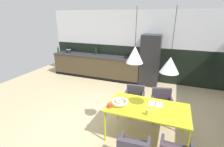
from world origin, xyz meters
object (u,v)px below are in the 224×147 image
at_px(fruit_bowl, 120,102).
at_px(mug_tall_blue, 109,106).
at_px(refrigerator_column, 150,60).
at_px(bottle_spice_small, 96,52).
at_px(bottle_wine_green, 58,50).
at_px(dining_table, 147,109).
at_px(cooking_pot, 69,51).
at_px(pendant_lamp_over_table_far, 170,65).
at_px(pendant_lamp_over_table_near, 135,55).
at_px(open_book, 155,104).
at_px(armchair_by_stool, 162,101).
at_px(mug_dark_espresso, 148,112).
at_px(armchair_near_window, 135,96).

height_order(fruit_bowl, mug_tall_blue, fruit_bowl).
xyz_separation_m(refrigerator_column, mug_tall_blue, (-0.30, -3.19, -0.14)).
bearing_deg(bottle_spice_small, bottle_wine_green, -171.22).
distance_m(dining_table, cooking_pot, 4.92).
bearing_deg(pendant_lamp_over_table_far, pendant_lamp_over_table_near, 175.94).
bearing_deg(mug_tall_blue, dining_table, 21.72).
relative_size(dining_table, pendant_lamp_over_table_far, 1.44).
xyz_separation_m(open_book, mug_tall_blue, (-0.83, -0.45, 0.04)).
relative_size(refrigerator_column, fruit_bowl, 5.23).
height_order(bottle_wine_green, pendant_lamp_over_table_near, pendant_lamp_over_table_near).
bearing_deg(bottle_wine_green, open_book, -30.58).
relative_size(mug_tall_blue, bottle_spice_small, 0.43).
xyz_separation_m(cooking_pot, pendant_lamp_over_table_far, (4.23, -2.98, 0.65)).
distance_m(armchair_by_stool, pendant_lamp_over_table_far, 1.41).
relative_size(refrigerator_column, cooking_pot, 8.41).
bearing_deg(pendant_lamp_over_table_far, cooking_pot, 144.82).
distance_m(cooking_pot, pendant_lamp_over_table_far, 5.21).
bearing_deg(fruit_bowl, mug_dark_espresso, -15.46).
height_order(fruit_bowl, cooking_pot, cooking_pot).
distance_m(mug_tall_blue, bottle_spice_small, 3.85).
bearing_deg(mug_dark_espresso, armchair_near_window, 113.75).
relative_size(armchair_by_stool, mug_tall_blue, 6.07).
relative_size(open_book, bottle_wine_green, 1.05).
height_order(refrigerator_column, mug_dark_espresso, refrigerator_column).
xyz_separation_m(bottle_wine_green, pendant_lamp_over_table_near, (3.99, -2.75, 0.73)).
relative_size(armchair_near_window, pendant_lamp_over_table_near, 0.72).
bearing_deg(cooking_pot, mug_tall_blue, -45.41).
bearing_deg(fruit_bowl, open_book, 21.45).
bearing_deg(open_book, refrigerator_column, 101.04).
relative_size(open_book, mug_tall_blue, 2.18).
distance_m(mug_tall_blue, cooking_pot, 4.57).
xyz_separation_m(cooking_pot, pendant_lamp_over_table_near, (3.59, -2.93, 0.77)).
distance_m(dining_table, pendant_lamp_over_table_far, 1.00).
bearing_deg(open_book, cooking_pot, 145.23).
bearing_deg(fruit_bowl, mug_tall_blue, -130.21).
bearing_deg(refrigerator_column, mug_tall_blue, -95.33).
bearing_deg(open_book, mug_dark_espresso, -101.95).
relative_size(dining_table, open_book, 5.70).
relative_size(armchair_by_stool, bottle_wine_green, 2.93).
distance_m(fruit_bowl, pendant_lamp_over_table_far, 1.22).
height_order(refrigerator_column, armchair_by_stool, refrigerator_column).
height_order(mug_dark_espresso, pendant_lamp_over_table_far, pendant_lamp_over_table_far).
bearing_deg(armchair_by_stool, bottle_wine_green, -36.45).
distance_m(cooking_pot, pendant_lamp_over_table_near, 4.70).
relative_size(mug_dark_espresso, bottle_spice_small, 0.42).
height_order(armchair_by_stool, pendant_lamp_over_table_far, pendant_lamp_over_table_far).
bearing_deg(mug_dark_espresso, pendant_lamp_over_table_far, 42.88).
bearing_deg(bottle_wine_green, mug_tall_blue, -40.43).
bearing_deg(armchair_by_stool, refrigerator_column, -86.24).
bearing_deg(fruit_bowl, bottle_spice_small, 123.41).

